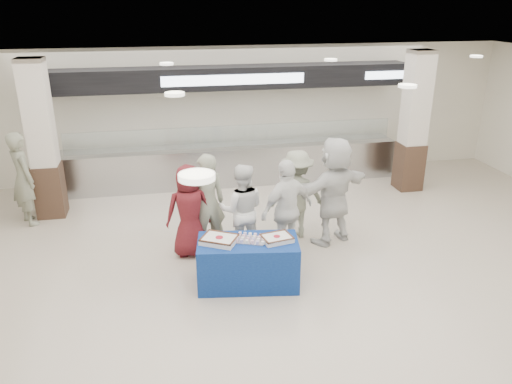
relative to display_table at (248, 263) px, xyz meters
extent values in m
plane|color=beige|center=(0.49, -0.73, -0.38)|extent=(14.00, 14.00, 0.00)
cube|color=#ACAEB3|center=(0.49, 4.67, 0.08)|extent=(8.00, 0.80, 0.90)
cube|color=#ACAEB3|center=(0.49, 4.67, 0.55)|extent=(8.00, 0.85, 0.04)
cube|color=white|center=(0.49, 4.37, 0.88)|extent=(7.60, 0.02, 0.50)
cube|color=black|center=(0.49, 4.67, 2.17)|extent=(8.40, 0.70, 0.50)
cube|color=silver|center=(0.49, 4.31, 2.17)|extent=(3.20, 0.03, 0.22)
cube|color=silver|center=(4.29, 4.31, 2.17)|extent=(1.40, 0.03, 0.18)
cube|color=#352218|center=(-3.51, 3.47, 0.18)|extent=(0.55, 0.55, 1.10)
cube|color=beige|center=(-3.51, 3.47, 1.78)|extent=(0.50, 0.50, 2.10)
cube|color=#352218|center=(4.49, 3.47, 0.18)|extent=(0.55, 0.55, 1.10)
cube|color=beige|center=(4.49, 3.47, 1.78)|extent=(0.50, 0.50, 2.10)
cube|color=navy|center=(0.00, 0.00, 0.00)|extent=(1.65, 1.00, 0.75)
cube|color=white|center=(-0.43, 0.05, 0.42)|extent=(0.65, 0.60, 0.08)
cube|color=#4E2816|center=(-0.43, 0.05, 0.47)|extent=(0.65, 0.60, 0.02)
cylinder|color=maroon|center=(-0.43, 0.05, 0.46)|extent=(0.16, 0.16, 0.01)
cube|color=white|center=(0.44, -0.07, 0.41)|extent=(0.50, 0.42, 0.07)
cube|color=#4E2816|center=(0.44, -0.07, 0.46)|extent=(0.50, 0.42, 0.02)
cylinder|color=maroon|center=(0.44, -0.07, 0.45)|extent=(0.12, 0.12, 0.01)
cube|color=#ACACB1|center=(0.05, 0.01, 0.38)|extent=(0.50, 0.44, 0.02)
imported|color=maroon|center=(-0.81, 1.18, 0.45)|extent=(0.85, 0.60, 1.64)
imported|color=gray|center=(-0.49, 1.29, 0.52)|extent=(0.72, 0.54, 1.80)
imported|color=white|center=(0.09, 1.04, 0.45)|extent=(0.90, 0.76, 1.65)
imported|color=white|center=(0.82, 0.76, 0.51)|extent=(1.13, 0.81, 1.77)
imported|color=gray|center=(1.19, 1.52, 0.47)|extent=(1.09, 0.63, 1.68)
imported|color=white|center=(1.79, 1.18, 0.62)|extent=(1.93, 1.27, 1.99)
imported|color=gray|center=(-3.89, 3.14, 0.57)|extent=(0.74, 0.82, 1.88)
camera|label=1|loc=(-1.23, -6.75, 3.86)|focal=35.00mm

